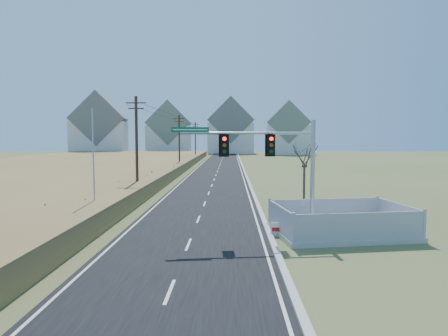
# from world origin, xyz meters

# --- Properties ---
(ground) EXTENTS (260.00, 260.00, 0.00)m
(ground) POSITION_xyz_m (0.00, 0.00, 0.00)
(ground) COLOR #4F5E2D
(ground) RESTS_ON ground
(road) EXTENTS (8.00, 180.00, 0.06)m
(road) POSITION_xyz_m (0.00, 50.00, 0.03)
(road) COLOR black
(road) RESTS_ON ground
(curb) EXTENTS (0.30, 180.00, 0.18)m
(curb) POSITION_xyz_m (4.15, 50.00, 0.09)
(curb) COLOR #B2AFA8
(curb) RESTS_ON ground
(reed_marsh) EXTENTS (38.00, 110.00, 1.30)m
(reed_marsh) POSITION_xyz_m (-24.00, 40.00, 0.65)
(reed_marsh) COLOR olive
(reed_marsh) RESTS_ON ground
(utility_pole_near) EXTENTS (1.80, 0.26, 9.00)m
(utility_pole_near) POSITION_xyz_m (-6.50, 15.00, 4.68)
(utility_pole_near) COLOR #422D1E
(utility_pole_near) RESTS_ON ground
(utility_pole_mid) EXTENTS (1.80, 0.26, 9.00)m
(utility_pole_mid) POSITION_xyz_m (-6.50, 45.00, 4.68)
(utility_pole_mid) COLOR #422D1E
(utility_pole_mid) RESTS_ON ground
(utility_pole_far) EXTENTS (1.80, 0.26, 9.00)m
(utility_pole_far) POSITION_xyz_m (-6.50, 75.00, 4.68)
(utility_pole_far) COLOR #422D1E
(utility_pole_far) RESTS_ON ground
(condo_nw) EXTENTS (17.69, 13.38, 19.05)m
(condo_nw) POSITION_xyz_m (-38.00, 100.00, 7.70)
(condo_nw) COLOR silver
(condo_nw) RESTS_ON ground
(condo_nnw) EXTENTS (14.93, 11.17, 17.03)m
(condo_nnw) POSITION_xyz_m (-18.00, 108.00, 6.94)
(condo_nnw) COLOR silver
(condo_nnw) RESTS_ON ground
(condo_n) EXTENTS (15.27, 10.20, 18.54)m
(condo_n) POSITION_xyz_m (2.00, 112.00, 7.61)
(condo_n) COLOR silver
(condo_n) RESTS_ON ground
(condo_ne) EXTENTS (14.12, 10.51, 16.52)m
(condo_ne) POSITION_xyz_m (20.00, 104.00, 6.84)
(condo_ne) COLOR silver
(condo_ne) RESTS_ON ground
(traffic_signal_mast) EXTENTS (7.79, 1.15, 6.23)m
(traffic_signal_mast) POSITION_xyz_m (4.69, 0.19, 3.92)
(traffic_signal_mast) COLOR #9EA0A5
(traffic_signal_mast) RESTS_ON ground
(fence_enclosure) EXTENTS (7.75, 5.87, 1.63)m
(fence_enclosure) POSITION_xyz_m (8.07, 0.41, 0.31)
(fence_enclosure) COLOR #B7B5AD
(fence_enclosure) RESTS_ON ground
(open_sign) EXTENTS (0.58, 0.09, 0.71)m
(open_sign) POSITION_xyz_m (4.50, -0.07, 0.38)
(open_sign) COLOR white
(open_sign) RESTS_ON ground
(flagpole) EXTENTS (0.32, 0.32, 7.11)m
(flagpole) POSITION_xyz_m (-6.60, 3.80, 2.84)
(flagpole) COLOR #B7B5AD
(flagpole) RESTS_ON ground
(bare_tree) EXTENTS (1.96, 1.96, 5.21)m
(bare_tree) POSITION_xyz_m (7.00, 5.53, 4.20)
(bare_tree) COLOR #4C3F33
(bare_tree) RESTS_ON ground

